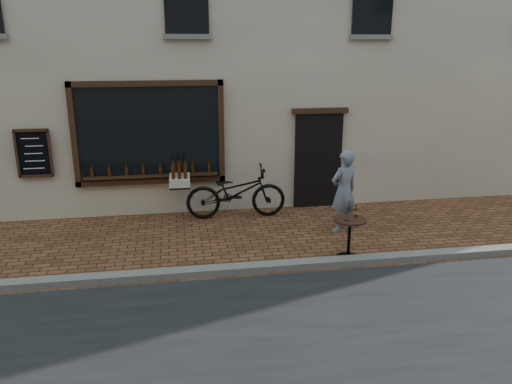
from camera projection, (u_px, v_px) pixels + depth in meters
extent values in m
plane|color=#522F1A|center=(264.00, 276.00, 8.32)|extent=(90.00, 90.00, 0.00)
cube|color=slate|center=(262.00, 267.00, 8.49)|extent=(90.00, 0.25, 0.12)
cube|color=black|center=(149.00, 133.00, 10.75)|extent=(3.00, 0.06, 2.00)
cube|color=black|center=(146.00, 83.00, 10.43)|extent=(3.24, 0.10, 0.12)
cube|color=black|center=(152.00, 181.00, 11.04)|extent=(3.24, 0.10, 0.12)
cube|color=black|center=(74.00, 136.00, 10.49)|extent=(0.12, 0.10, 2.24)
cube|color=black|center=(221.00, 132.00, 10.98)|extent=(0.12, 0.10, 2.24)
cube|color=black|center=(152.00, 176.00, 10.95)|extent=(2.90, 0.16, 0.05)
cube|color=black|center=(318.00, 161.00, 11.57)|extent=(1.10, 0.10, 2.20)
cube|color=black|center=(320.00, 111.00, 11.21)|extent=(1.30, 0.10, 0.12)
cube|color=black|center=(34.00, 153.00, 10.47)|extent=(0.62, 0.04, 0.92)
cylinder|color=#3D1C07|center=(92.00, 173.00, 10.73)|extent=(0.06, 0.06, 0.19)
cylinder|color=#3D1C07|center=(109.00, 172.00, 10.78)|extent=(0.06, 0.06, 0.19)
cylinder|color=#3D1C07|center=(126.00, 172.00, 10.84)|extent=(0.06, 0.06, 0.19)
cylinder|color=#3D1C07|center=(143.00, 171.00, 10.89)|extent=(0.06, 0.06, 0.19)
cylinder|color=#3D1C07|center=(160.00, 170.00, 10.95)|extent=(0.06, 0.06, 0.19)
cylinder|color=#3D1C07|center=(176.00, 170.00, 11.00)|extent=(0.06, 0.06, 0.19)
cylinder|color=#3D1C07|center=(192.00, 169.00, 11.06)|extent=(0.06, 0.06, 0.19)
cylinder|color=#3D1C07|center=(208.00, 168.00, 11.11)|extent=(0.06, 0.06, 0.19)
cube|color=black|center=(373.00, 0.00, 10.73)|extent=(0.90, 0.06, 1.40)
imported|color=black|center=(236.00, 192.00, 10.96)|extent=(2.20, 0.81, 1.15)
cube|color=black|center=(180.00, 185.00, 10.74)|extent=(0.45, 0.62, 0.04)
cube|color=beige|center=(180.00, 180.00, 10.70)|extent=(0.45, 0.65, 0.18)
cylinder|color=#3D1C07|center=(185.00, 173.00, 10.44)|extent=(0.07, 0.07, 0.24)
cylinder|color=#3D1C07|center=(179.00, 173.00, 10.43)|extent=(0.07, 0.07, 0.24)
cylinder|color=#3D1C07|center=(173.00, 174.00, 10.41)|extent=(0.07, 0.07, 0.24)
cylinder|color=#3D1C07|center=(185.00, 171.00, 10.59)|extent=(0.07, 0.07, 0.24)
cylinder|color=#3D1C07|center=(179.00, 171.00, 10.57)|extent=(0.07, 0.07, 0.24)
cylinder|color=#3D1C07|center=(173.00, 172.00, 10.55)|extent=(0.07, 0.07, 0.24)
cylinder|color=#3D1C07|center=(185.00, 170.00, 10.73)|extent=(0.07, 0.07, 0.24)
cylinder|color=#3D1C07|center=(179.00, 170.00, 10.72)|extent=(0.07, 0.07, 0.24)
cylinder|color=#3D1C07|center=(173.00, 170.00, 10.70)|extent=(0.07, 0.07, 0.24)
cylinder|color=#3D1C07|center=(185.00, 168.00, 10.88)|extent=(0.07, 0.07, 0.24)
cylinder|color=#3D1C07|center=(179.00, 168.00, 10.86)|extent=(0.07, 0.07, 0.24)
cylinder|color=#3D1C07|center=(173.00, 168.00, 10.84)|extent=(0.07, 0.07, 0.24)
cylinder|color=black|center=(348.00, 257.00, 8.99)|extent=(0.43, 0.43, 0.03)
cylinder|color=black|center=(349.00, 239.00, 8.89)|extent=(0.06, 0.06, 0.69)
cylinder|color=black|center=(350.00, 220.00, 8.78)|extent=(0.59, 0.59, 0.04)
cylinder|color=gold|center=(356.00, 212.00, 8.83)|extent=(0.06, 0.06, 0.06)
cylinder|color=white|center=(346.00, 217.00, 8.68)|extent=(0.08, 0.08, 0.13)
imported|color=slate|center=(344.00, 191.00, 10.06)|extent=(0.73, 0.60, 1.70)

